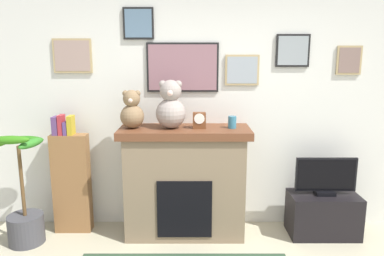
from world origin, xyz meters
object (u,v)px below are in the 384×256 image
fireplace (184,181)px  bookshelf (70,180)px  teddy_bear_brown (170,107)px  tv_stand (322,214)px  candle_jar (231,122)px  mantel_clock (198,120)px  potted_plant (23,209)px  teddy_bear_cream (131,111)px  television (325,177)px

fireplace → bookshelf: (-1.23, 0.06, -0.00)m
bookshelf → teddy_bear_brown: 1.36m
tv_stand → candle_jar: (-0.99, 0.03, 1.00)m
tv_stand → teddy_bear_brown: (-1.62, 0.03, 1.16)m
mantel_clock → tv_stand: bearing=-1.1°
bookshelf → mantel_clock: mantel_clock is taller
fireplace → potted_plant: size_ratio=1.15×
bookshelf → teddy_bear_cream: (0.69, -0.07, 0.76)m
candle_jar → potted_plant: bearing=-174.4°
bookshelf → television: bookshelf is taller
potted_plant → teddy_bear_cream: size_ratio=2.99×
candle_jar → teddy_bear_cream: 1.03m
bookshelf → fireplace: bearing=-2.6°
fireplace → teddy_bear_brown: (-0.14, -0.02, 0.80)m
television → teddy_bear_brown: 1.78m
bookshelf → mantel_clock: 1.53m
bookshelf → tv_stand: size_ratio=1.79×
potted_plant → candle_jar: bearing=5.6°
tv_stand → mantel_clock: (-1.33, 0.03, 1.02)m
potted_plant → teddy_bear_cream: (1.10, 0.21, 0.97)m
mantel_clock → teddy_bear_cream: size_ratio=0.41×
tv_stand → teddy_bear_cream: bearing=179.3°
television → teddy_bear_brown: (-1.62, 0.03, 0.74)m
potted_plant → television: 3.13m
candle_jar → mantel_clock: 0.34m
potted_plant → candle_jar: (2.12, 0.21, 0.86)m
bookshelf → potted_plant: 0.54m
tv_stand → mantel_clock: 1.68m
bookshelf → teddy_bear_brown: size_ratio=2.62×
potted_plant → candle_jar: candle_jar is taller
mantel_clock → candle_jar: bearing=0.3°
potted_plant → bookshelf: bearing=34.9°
bookshelf → candle_jar: bearing=-2.4°
fireplace → tv_stand: bearing=-1.7°
teddy_bear_cream → teddy_bear_brown: bearing=-0.0°
tv_stand → bookshelf: bearing=177.9°
teddy_bear_cream → tv_stand: bearing=-0.7°
potted_plant → mantel_clock: bearing=6.6°
fireplace → mantel_clock: 0.68m
potted_plant → tv_stand: potted_plant is taller
fireplace → teddy_bear_cream: (-0.54, -0.02, 0.76)m
fireplace → tv_stand: (1.48, -0.04, -0.36)m
tv_stand → television: 0.42m
fireplace → teddy_bear_cream: bearing=-178.1°
bookshelf → television: 2.71m
bookshelf → candle_jar: same height
television → candle_jar: 1.15m
fireplace → teddy_bear_cream: 0.93m
tv_stand → teddy_bear_brown: teddy_bear_brown is taller
potted_plant → mantel_clock: mantel_clock is taller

